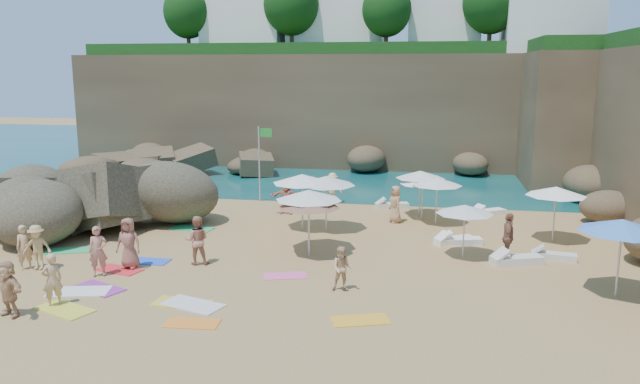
% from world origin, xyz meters
% --- Properties ---
extents(ground, '(120.00, 120.00, 0.00)m').
position_xyz_m(ground, '(0.00, 0.00, 0.00)').
color(ground, tan).
rests_on(ground, ground).
extents(seawater, '(120.00, 120.00, 0.00)m').
position_xyz_m(seawater, '(0.00, 30.00, 0.00)').
color(seawater, '#0C4751').
rests_on(seawater, ground).
extents(cliff_back, '(44.00, 8.00, 8.00)m').
position_xyz_m(cliff_back, '(2.00, 25.00, 4.00)').
color(cliff_back, brown).
rests_on(cliff_back, ground).
extents(cliff_corner, '(10.00, 12.00, 8.00)m').
position_xyz_m(cliff_corner, '(17.00, 20.00, 4.00)').
color(cliff_corner, brown).
rests_on(cliff_corner, ground).
extents(rock_promontory, '(12.00, 7.00, 2.00)m').
position_xyz_m(rock_promontory, '(-11.00, 16.00, 0.00)').
color(rock_promontory, brown).
rests_on(rock_promontory, ground).
extents(clifftop_buildings, '(28.48, 9.48, 7.00)m').
position_xyz_m(clifftop_buildings, '(2.96, 25.79, 11.24)').
color(clifftop_buildings, white).
rests_on(clifftop_buildings, cliff_back).
extents(clifftop_trees, '(35.60, 23.82, 4.40)m').
position_xyz_m(clifftop_trees, '(4.78, 19.52, 11.26)').
color(clifftop_trees, '#11380F').
rests_on(clifftop_trees, ground).
extents(marina_masts, '(3.10, 0.10, 6.00)m').
position_xyz_m(marina_masts, '(-16.50, 30.00, 3.00)').
color(marina_masts, white).
rests_on(marina_masts, ground).
extents(rock_outcrop, '(7.53, 5.73, 2.96)m').
position_xyz_m(rock_outcrop, '(-8.13, 2.42, 0.00)').
color(rock_outcrop, brown).
rests_on(rock_outcrop, ground).
extents(flag_pole, '(0.78, 0.13, 4.03)m').
position_xyz_m(flag_pole, '(-2.44, 9.88, 2.57)').
color(flag_pole, silver).
rests_on(flag_pole, ground).
extents(parasol_0, '(2.58, 2.58, 2.44)m').
position_xyz_m(parasol_0, '(2.02, 4.38, 2.24)').
color(parasol_0, silver).
rests_on(parasol_0, ground).
extents(parasol_1, '(2.36, 2.36, 2.23)m').
position_xyz_m(parasol_1, '(5.98, 7.85, 2.05)').
color(parasol_1, silver).
rests_on(parasol_1, ground).
extents(parasol_2, '(2.29, 2.29, 2.16)m').
position_xyz_m(parasol_2, '(6.77, 6.43, 1.98)').
color(parasol_2, silver).
rests_on(parasol_2, ground).
extents(parasol_3, '(2.13, 2.13, 2.02)m').
position_xyz_m(parasol_3, '(6.12, 7.24, 1.85)').
color(parasol_3, silver).
rests_on(parasol_3, ground).
extents(parasol_5, '(2.63, 2.63, 2.48)m').
position_xyz_m(parasol_5, '(0.95, 4.39, 2.28)').
color(parasol_5, silver).
rests_on(parasol_5, ground).
extents(parasol_6, '(2.38, 2.38, 2.25)m').
position_xyz_m(parasol_6, '(2.04, 0.50, 2.07)').
color(parasol_6, silver).
rests_on(parasol_6, ground).
extents(parasol_7, '(2.43, 2.43, 2.30)m').
position_xyz_m(parasol_7, '(11.54, 4.34, 2.11)').
color(parasol_7, silver).
rests_on(parasol_7, ground).
extents(parasol_8, '(2.16, 2.16, 2.04)m').
position_xyz_m(parasol_8, '(7.79, 1.34, 1.88)').
color(parasol_8, silver).
rests_on(parasol_8, ground).
extents(parasol_9, '(2.60, 2.60, 2.45)m').
position_xyz_m(parasol_9, '(1.91, 1.07, 2.25)').
color(parasol_9, silver).
rests_on(parasol_9, ground).
extents(parasol_10, '(2.63, 2.63, 2.49)m').
position_xyz_m(parasol_10, '(12.36, -1.93, 2.28)').
color(parasol_10, silver).
rests_on(parasol_10, ground).
extents(lounger_0, '(1.73, 1.36, 0.26)m').
position_xyz_m(lounger_0, '(7.54, 3.26, 0.13)').
color(lounger_0, white).
rests_on(lounger_0, ground).
extents(lounger_1, '(1.77, 1.02, 0.26)m').
position_xyz_m(lounger_1, '(4.56, 9.45, 0.13)').
color(lounger_1, silver).
rests_on(lounger_1, ground).
extents(lounger_2, '(1.80, 1.49, 0.28)m').
position_xyz_m(lounger_2, '(9.28, 8.65, 0.14)').
color(lounger_2, white).
rests_on(lounger_2, ground).
extents(lounger_3, '(1.99, 1.27, 0.29)m').
position_xyz_m(lounger_3, '(9.70, 0.89, 0.15)').
color(lounger_3, silver).
rests_on(lounger_3, ground).
extents(lounger_4, '(1.67, 0.76, 0.25)m').
position_xyz_m(lounger_4, '(11.14, 1.73, 0.13)').
color(lounger_4, silver).
rests_on(lounger_4, ground).
extents(lounger_5, '(1.80, 0.96, 0.27)m').
position_xyz_m(lounger_5, '(7.77, 3.19, 0.13)').
color(lounger_5, white).
rests_on(lounger_5, ground).
extents(towel_2, '(1.55, 0.86, 0.03)m').
position_xyz_m(towel_2, '(0.10, -6.41, 0.01)').
color(towel_2, orange).
rests_on(towel_2, ground).
extents(towel_3, '(1.95, 1.42, 0.03)m').
position_xyz_m(towel_3, '(-7.36, -0.55, 0.02)').
color(towel_3, '#33B367').
rests_on(towel_3, ground).
extents(towel_4, '(2.01, 1.50, 0.03)m').
position_xyz_m(towel_4, '(-4.01, -6.13, 0.02)').
color(towel_4, yellow).
rests_on(towel_4, ground).
extents(towel_5, '(2.07, 1.38, 0.03)m').
position_xyz_m(towel_5, '(-4.43, -4.68, 0.02)').
color(towel_5, white).
rests_on(towel_5, ground).
extents(towel_6, '(1.98, 1.51, 0.03)m').
position_xyz_m(towel_6, '(-3.97, -4.29, 0.02)').
color(towel_6, purple).
rests_on(towel_6, ground).
extents(towel_7, '(1.80, 1.22, 0.03)m').
position_xyz_m(towel_7, '(-4.25, -2.40, 0.01)').
color(towel_7, red).
rests_on(towel_7, ground).
extents(towel_8, '(1.66, 0.84, 0.03)m').
position_xyz_m(towel_8, '(-3.74, -1.27, 0.01)').
color(towel_8, blue).
rests_on(towel_8, ground).
extents(towel_9, '(1.65, 1.15, 0.03)m').
position_xyz_m(towel_9, '(1.70, -1.97, 0.01)').
color(towel_9, pink).
rests_on(towel_9, ground).
extents(towel_10, '(1.80, 1.30, 0.03)m').
position_xyz_m(towel_10, '(4.71, -5.34, 0.01)').
color(towel_10, gold).
rests_on(towel_10, ground).
extents(towel_11, '(1.97, 1.16, 0.03)m').
position_xyz_m(towel_11, '(-3.89, 3.56, 0.02)').
color(towel_11, '#33B563').
rests_on(towel_11, ground).
extents(towel_12, '(1.81, 1.00, 0.03)m').
position_xyz_m(towel_12, '(-0.79, -5.01, 0.02)').
color(towel_12, gold).
rests_on(towel_12, ground).
extents(towel_13, '(2.07, 1.47, 0.03)m').
position_xyz_m(towel_13, '(-0.42, -5.08, 0.02)').
color(towel_13, silver).
rests_on(towel_13, ground).
extents(person_stand_0, '(0.68, 0.70, 1.61)m').
position_xyz_m(person_stand_0, '(-7.56, -2.87, 0.81)').
color(person_stand_0, tan).
rests_on(person_stand_0, ground).
extents(person_stand_1, '(1.01, 0.87, 1.81)m').
position_xyz_m(person_stand_1, '(-1.77, -1.22, 0.90)').
color(person_stand_1, '#B8745C').
rests_on(person_stand_1, ground).
extents(person_stand_2, '(1.09, 0.54, 1.63)m').
position_xyz_m(person_stand_2, '(1.37, 10.08, 0.81)').
color(person_stand_2, '#DABA7B').
rests_on(person_stand_2, ground).
extents(person_stand_3, '(0.54, 1.12, 1.85)m').
position_xyz_m(person_stand_3, '(9.38, 1.11, 0.93)').
color(person_stand_3, '#8A5845').
rests_on(person_stand_3, ground).
extents(person_stand_4, '(0.80, 0.97, 1.73)m').
position_xyz_m(person_stand_4, '(4.92, 6.42, 0.87)').
color(person_stand_4, tan).
rests_on(person_stand_4, ground).
extents(person_stand_5, '(1.61, 0.49, 1.73)m').
position_xyz_m(person_stand_5, '(-0.46, 7.18, 0.86)').
color(person_stand_5, tan).
rests_on(person_stand_5, ground).
extents(person_stand_6, '(0.69, 0.71, 1.63)m').
position_xyz_m(person_stand_6, '(-4.51, -5.87, 0.82)').
color(person_stand_6, tan).
rests_on(person_stand_6, ground).
extents(person_lie_0, '(1.29, 1.75, 0.42)m').
position_xyz_m(person_lie_0, '(-7.08, -2.87, 0.21)').
color(person_lie_0, tan).
rests_on(person_lie_0, ground).
extents(person_lie_2, '(0.94, 1.84, 0.48)m').
position_xyz_m(person_lie_2, '(-3.96, -2.15, 0.24)').
color(person_lie_2, '#8F5547').
rests_on(person_lie_2, ground).
extents(person_lie_3, '(1.95, 2.02, 0.43)m').
position_xyz_m(person_lie_3, '(-5.26, -6.86, 0.22)').
color(person_lie_3, tan).
rests_on(person_lie_3, ground).
extents(person_lie_4, '(1.31, 1.82, 0.41)m').
position_xyz_m(person_lie_4, '(-4.59, -3.11, 0.21)').
color(person_lie_4, '#AB6955').
rests_on(person_lie_4, ground).
extents(person_lie_5, '(0.84, 1.50, 0.54)m').
position_xyz_m(person_lie_5, '(3.84, -3.04, 0.27)').
color(person_lie_5, '#DAAA7C').
rests_on(person_lie_5, ground).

